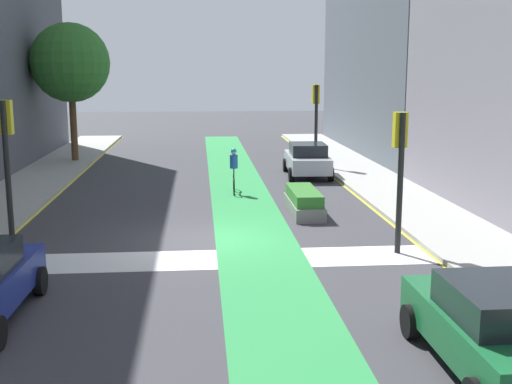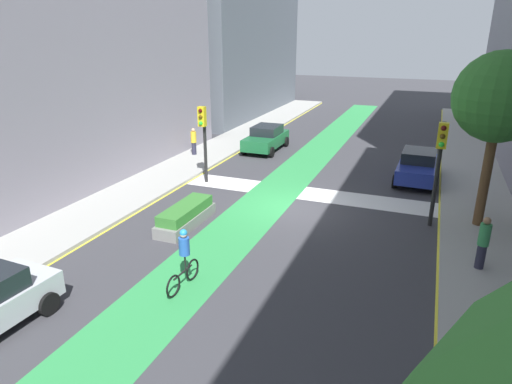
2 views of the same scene
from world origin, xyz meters
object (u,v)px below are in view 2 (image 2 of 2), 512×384
at_px(traffic_signal_near_left, 440,155).
at_px(median_planter, 186,216).
at_px(street_tree_near, 500,98).
at_px(traffic_signal_near_right, 203,130).
at_px(cyclist_in_lane, 184,258).
at_px(car_green_right_near, 266,138).
at_px(car_blue_left_near, 418,166).
at_px(pedestrian_sidewalk_right_a, 194,141).
at_px(pedestrian_sidewalk_left_a, 483,242).

distance_m(traffic_signal_near_left, median_planter, 9.95).
bearing_deg(street_tree_near, traffic_signal_near_right, -4.74).
bearing_deg(cyclist_in_lane, car_green_right_near, -78.09).
bearing_deg(car_blue_left_near, median_planter, 48.51).
height_order(car_green_right_near, street_tree_near, street_tree_near).
bearing_deg(car_blue_left_near, pedestrian_sidewalk_right_a, 0.14).
height_order(cyclist_in_lane, pedestrian_sidewalk_right_a, cyclist_in_lane).
xyz_separation_m(cyclist_in_lane, pedestrian_sidewalk_right_a, (6.97, -13.18, 0.00)).
height_order(car_blue_left_near, pedestrian_sidewalk_right_a, pedestrian_sidewalk_right_a).
xyz_separation_m(car_green_right_near, street_tree_near, (-11.90, 8.31, 4.22)).
bearing_deg(pedestrian_sidewalk_left_a, car_green_right_near, -45.86).
distance_m(car_blue_left_near, street_tree_near, 7.19).
xyz_separation_m(pedestrian_sidewalk_left_a, street_tree_near, (-0.18, -3.77, 3.98)).
bearing_deg(traffic_signal_near_left, median_planter, 20.85).
distance_m(pedestrian_sidewalk_right_a, median_planter, 10.37).
bearing_deg(pedestrian_sidewalk_left_a, cyclist_in_lane, 26.85).
xyz_separation_m(traffic_signal_near_left, pedestrian_sidewalk_right_a, (13.71, -5.79, -1.94)).
distance_m(street_tree_near, median_planter, 12.33).
xyz_separation_m(pedestrian_sidewalk_right_a, median_planter, (-4.72, 9.21, -0.57)).
bearing_deg(car_blue_left_near, traffic_signal_near_right, 22.91).
height_order(car_green_right_near, pedestrian_sidewalk_right_a, pedestrian_sidewalk_right_a).
relative_size(traffic_signal_near_right, cyclist_in_lane, 2.08).
bearing_deg(pedestrian_sidewalk_right_a, car_green_right_near, -138.77).
distance_m(car_blue_left_near, pedestrian_sidewalk_left_a, 9.32).
distance_m(car_green_right_near, street_tree_near, 15.11).
bearing_deg(street_tree_near, median_planter, 20.48).
height_order(traffic_signal_near_left, pedestrian_sidewalk_left_a, traffic_signal_near_left).
bearing_deg(cyclist_in_lane, median_planter, -60.46).
relative_size(car_green_right_near, street_tree_near, 0.64).
xyz_separation_m(car_blue_left_near, street_tree_near, (-2.54, 5.24, 4.22)).
bearing_deg(car_green_right_near, median_planter, 95.50).
distance_m(traffic_signal_near_right, street_tree_near, 12.75).
xyz_separation_m(traffic_signal_near_right, cyclist_in_lane, (-4.03, 9.00, -1.74)).
relative_size(traffic_signal_near_right, street_tree_near, 0.59).
xyz_separation_m(pedestrian_sidewalk_right_a, pedestrian_sidewalk_left_a, (-15.25, 8.98, 0.07)).
bearing_deg(cyclist_in_lane, pedestrian_sidewalk_right_a, -62.14).
xyz_separation_m(traffic_signal_near_right, pedestrian_sidewalk_right_a, (2.94, -4.18, -1.74)).
bearing_deg(traffic_signal_near_right, car_blue_left_near, -157.09).
distance_m(traffic_signal_near_right, pedestrian_sidewalk_right_a, 5.40).
relative_size(car_blue_left_near, street_tree_near, 0.65).
relative_size(car_blue_left_near, pedestrian_sidewalk_right_a, 2.62).
bearing_deg(traffic_signal_near_left, cyclist_in_lane, 47.61).
bearing_deg(car_blue_left_near, car_green_right_near, -18.12).
xyz_separation_m(car_blue_left_near, car_green_right_near, (9.36, -3.06, 0.00)).
distance_m(traffic_signal_near_left, street_tree_near, 2.78).
relative_size(traffic_signal_near_left, street_tree_near, 0.63).
distance_m(car_blue_left_near, cyclist_in_lane, 14.48).
distance_m(cyclist_in_lane, pedestrian_sidewalk_right_a, 14.91).
distance_m(traffic_signal_near_left, car_blue_left_near, 6.24).
bearing_deg(pedestrian_sidewalk_left_a, traffic_signal_near_left, -64.29).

